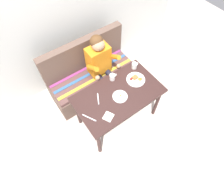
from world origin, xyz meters
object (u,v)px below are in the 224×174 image
Objects in this scene: couch at (91,76)px; coffee_mug_second at (134,65)px; knife at (89,118)px; plate_eggs at (120,96)px; napkin at (108,117)px; person at (101,63)px; table at (118,97)px; fork at (98,99)px; coffee_mug at (112,77)px; plate_breakfast at (136,79)px.

couch is 12.20× the size of coffee_mug_second.
knife is (-0.51, -0.83, 0.40)m from couch.
plate_eggs is 0.33m from napkin.
coffee_mug_second is at bearing -44.43° from person.
table is at bearing -100.80° from person.
table is 0.99× the size of person.
plate_eggs is (-0.12, -0.64, -0.00)m from person.
couch is at bearing 72.24° from napkin.
coffee_mug_second is at bearing 29.13° from napkin.
coffee_mug_second is 0.69× the size of fork.
napkin is (-0.30, -0.15, -0.01)m from plate_eggs.
person is 9.90× the size of napkin.
couch is 7.20× the size of knife.
knife is (-0.98, -0.31, -0.05)m from coffee_mug_second.
person reaches higher than coffee_mug.
table is at bearing 8.74° from fork.
plate_eggs is 1.72× the size of coffee_mug_second.
plate_eggs is (-0.01, -0.81, 0.41)m from couch.
coffee_mug is (-0.26, 0.21, 0.04)m from plate_breakfast.
plate_breakfast is 0.37m from plate_eggs.
plate_eggs is at bearing -25.60° from knife.
table is 0.36m from plate_breakfast.
fork is (-0.27, -0.67, 0.40)m from couch.
napkin is 0.30m from fork.
table is 0.38m from napkin.
plate_eggs is 0.50m from knife.
knife is at bearing -121.56° from couch.
napkin is (-0.31, -0.96, 0.40)m from couch.
plate_eggs is at bearing -107.27° from coffee_mug.
coffee_mug reaches higher than napkin.
couch is 0.84m from coffee_mug_second.
coffee_mug_second reaches higher than plate_breakfast.
plate_eggs is 0.32m from coffee_mug.
coffee_mug_second is (0.13, 0.19, 0.04)m from plate_breakfast.
coffee_mug is at bearing 141.52° from plate_breakfast.
coffee_mug reaches higher than knife.
person is 0.65m from plate_eggs.
table is at bearing -108.27° from coffee_mug.
plate_breakfast is (0.23, -0.54, 0.00)m from person.
coffee_mug reaches higher than table.
napkin is (-0.39, -0.45, -0.04)m from coffee_mug.
person reaches higher than coffee_mug_second.
coffee_mug_second is (0.36, -0.35, 0.04)m from person.
couch is 7.11× the size of plate_eggs.
plate_eggs is 0.56m from coffee_mug_second.
coffee_mug is at bearing -80.63° from couch.
coffee_mug is (0.08, 0.25, 0.13)m from table.
coffee_mug is 0.68m from knife.
plate_eggs is at bearing -101.95° from table.
person is 0.89m from napkin.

